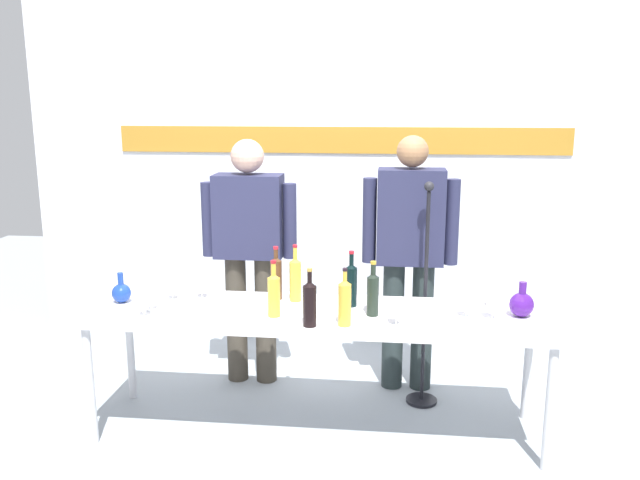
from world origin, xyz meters
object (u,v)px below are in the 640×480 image
Objects in this scene: wine_glass_right_2 at (493,299)px; microphone_stand at (424,333)px; presenter_left at (249,245)px; decanter_blue_left at (121,292)px; display_table at (317,320)px; decanter_blue_right at (522,304)px; wine_bottle_2 at (345,301)px; wine_glass_right_3 at (467,300)px; wine_bottle_3 at (310,302)px; wine_glass_left_0 at (151,294)px; wine_bottle_6 at (351,283)px; wine_glass_left_2 at (201,283)px; wine_glass_left_3 at (143,298)px; wine_bottle_0 at (274,293)px; presenter_right at (410,247)px; wine_glass_left_1 at (172,284)px; wine_bottle_4 at (295,278)px; wine_bottle_5 at (373,292)px; wine_glass_right_0 at (396,306)px; wine_bottle_1 at (276,276)px; wine_glass_right_1 at (494,291)px.

microphone_stand is (-0.34, 0.46, -0.38)m from wine_glass_right_2.
decanter_blue_left is at bearing -135.95° from presenter_left.
decanter_blue_right is at bearing 1.85° from display_table.
microphone_stand is at bearing 54.84° from wine_bottle_2.
wine_glass_right_3 is (0.83, -0.01, 0.15)m from display_table.
wine_bottle_3 reaches higher than wine_glass_left_0.
wine_bottle_6 reaches higher than wine_glass_left_2.
wine_glass_right_3 is (1.36, -0.66, -0.13)m from presenter_left.
display_table is at bearing 87.44° from wine_bottle_3.
wine_glass_right_2 is (1.92, 0.17, 0.01)m from wine_glass_left_3.
wine_bottle_3 is at bearing -13.64° from decanter_blue_left.
wine_glass_left_3 is (-0.93, 0.05, -0.03)m from wine_bottle_3.
wine_bottle_0 reaches higher than wine_bottle_2.
wine_bottle_3 is 0.96× the size of wine_bottle_6.
presenter_right is 1.53m from wine_glass_left_1.
wine_glass_right_3 is at bearing 2.57° from wine_glass_left_0.
wine_bottle_4 is 1.00m from wine_glass_right_3.
wine_bottle_3 is (-1.15, -0.28, 0.06)m from decanter_blue_right.
wine_glass_right_0 is (0.13, -0.14, -0.03)m from wine_bottle_5.
wine_bottle_1 is 0.46m from wine_glass_left_2.
microphone_stand is (1.80, 0.40, -0.33)m from decanter_blue_left.
wine_glass_left_2 is (-0.71, 0.42, -0.04)m from wine_bottle_3.
presenter_left is at bearing 68.31° from wine_glass_left_2.
decanter_blue_left is 1.29× the size of wine_glass_right_1.
presenter_left is at bearing 120.02° from wine_bottle_3.
wine_glass_right_2 is at bearing -159.09° from decanter_blue_right.
microphone_stand is (0.31, 0.47, -0.40)m from wine_bottle_5.
wine_glass_left_1 is 0.31m from wine_glass_left_3.
wine_glass_left_0 is at bearing -177.43° from wine_glass_right_3.
wine_glass_right_0 is (0.98, -0.83, -0.12)m from presenter_left.
wine_bottle_5 is (0.54, 0.07, -0.00)m from wine_bottle_0.
wine_bottle_3 is at bearing -171.85° from wine_glass_right_0.
microphone_stand reaches higher than wine_bottle_0.
decanter_blue_right is 1.42m from wine_bottle_1.
microphone_stand is (0.86, 0.54, -0.40)m from wine_bottle_0.
display_table is 1.14m from decanter_blue_right.
presenter_left reaches higher than microphone_stand.
wine_bottle_2 is (1.34, -0.25, 0.07)m from decanter_blue_left.
display_table is 17.47× the size of wine_glass_right_0.
wine_glass_right_1 is at bearing 7.73° from wine_glass_left_0.
wine_bottle_5 is 2.27× the size of wine_glass_left_0.
wine_glass_right_2 is (0.97, -0.03, 0.17)m from display_table.
decanter_blue_right is 1.33× the size of wine_glass_right_0.
decanter_blue_right is 1.37m from wine_bottle_0.
wine_bottle_3 is at bearing -3.08° from wine_glass_left_3.
wine_bottle_5 reaches higher than wine_glass_right_0.
wine_glass_left_0 and wine_glass_right_3 have the same top height.
wine_glass_left_2 is at bearing 149.67° from wine_bottle_3.
wine_glass_right_0 is at bearing 7.61° from wine_bottle_2.
decanter_blue_left is 1.49m from wine_bottle_5.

